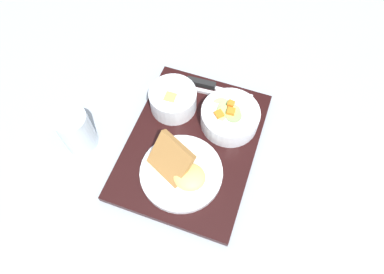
{
  "coord_description": "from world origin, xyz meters",
  "views": [
    {
      "loc": [
        0.36,
        0.11,
        0.74
      ],
      "look_at": [
        0.0,
        0.0,
        0.05
      ],
      "focal_mm": 32.0,
      "sensor_mm": 36.0,
      "label": 1
    }
  ],
  "objects_px": {
    "bowl_salad": "(230,116)",
    "spoon": "(219,94)",
    "glass_water": "(77,132)",
    "bowl_soup": "(173,99)",
    "plate_main": "(180,171)",
    "knife": "(205,84)"
  },
  "relations": [
    {
      "from": "bowl_salad",
      "to": "glass_water",
      "type": "xyz_separation_m",
      "value": [
        0.15,
        -0.33,
        0.0
      ]
    },
    {
      "from": "spoon",
      "to": "glass_water",
      "type": "height_order",
      "value": "glass_water"
    },
    {
      "from": "bowl_salad",
      "to": "bowl_soup",
      "type": "height_order",
      "value": "bowl_salad"
    },
    {
      "from": "knife",
      "to": "glass_water",
      "type": "relative_size",
      "value": 1.57
    },
    {
      "from": "bowl_salad",
      "to": "spoon",
      "type": "distance_m",
      "value": 0.09
    },
    {
      "from": "knife",
      "to": "glass_water",
      "type": "bearing_deg",
      "value": -136.27
    },
    {
      "from": "spoon",
      "to": "glass_water",
      "type": "relative_size",
      "value": 1.22
    },
    {
      "from": "glass_water",
      "to": "plate_main",
      "type": "bearing_deg",
      "value": 85.91
    },
    {
      "from": "bowl_soup",
      "to": "spoon",
      "type": "distance_m",
      "value": 0.12
    },
    {
      "from": "plate_main",
      "to": "glass_water",
      "type": "relative_size",
      "value": 1.66
    },
    {
      "from": "knife",
      "to": "spoon",
      "type": "relative_size",
      "value": 1.29
    },
    {
      "from": "bowl_soup",
      "to": "spoon",
      "type": "relative_size",
      "value": 0.85
    },
    {
      "from": "bowl_soup",
      "to": "knife",
      "type": "height_order",
      "value": "bowl_soup"
    },
    {
      "from": "bowl_salad",
      "to": "plate_main",
      "type": "bearing_deg",
      "value": -23.65
    },
    {
      "from": "bowl_salad",
      "to": "bowl_soup",
      "type": "xyz_separation_m",
      "value": [
        -0.01,
        -0.15,
        0.0
      ]
    },
    {
      "from": "spoon",
      "to": "knife",
      "type": "bearing_deg",
      "value": 153.11
    },
    {
      "from": "bowl_soup",
      "to": "spoon",
      "type": "xyz_separation_m",
      "value": [
        -0.06,
        0.1,
        -0.03
      ]
    },
    {
      "from": "glass_water",
      "to": "bowl_soup",
      "type": "bearing_deg",
      "value": 129.61
    },
    {
      "from": "plate_main",
      "to": "spoon",
      "type": "xyz_separation_m",
      "value": [
        -0.24,
        0.03,
        -0.01
      ]
    },
    {
      "from": "bowl_soup",
      "to": "plate_main",
      "type": "height_order",
      "value": "plate_main"
    },
    {
      "from": "spoon",
      "to": "plate_main",
      "type": "bearing_deg",
      "value": -98.09
    },
    {
      "from": "glass_water",
      "to": "knife",
      "type": "bearing_deg",
      "value": 134.3
    }
  ]
}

